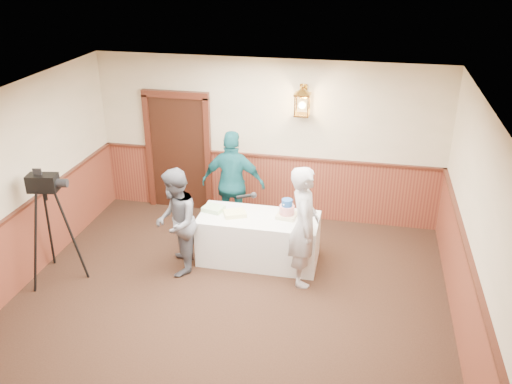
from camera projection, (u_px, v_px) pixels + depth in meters
ground at (214, 337)px, 6.77m from camera, size 7.00×7.00×0.00m
room_shell at (216, 212)px, 6.54m from camera, size 6.02×7.02×2.81m
display_table at (259, 239)px, 8.27m from camera, size 1.80×0.80×0.75m
tiered_cake at (287, 210)px, 8.05m from camera, size 0.31×0.31×0.29m
sheet_cake_yellow at (235, 213)px, 8.14m from camera, size 0.39×0.35×0.07m
sheet_cake_green at (213, 209)px, 8.28m from camera, size 0.35×0.30×0.07m
interviewer at (176, 222)px, 7.82m from camera, size 1.56×0.92×1.62m
baker at (304, 226)px, 7.54m from camera, size 0.52×0.71×1.78m
assistant_p at (233, 184)px, 8.85m from camera, size 1.05×0.44×1.80m
tv_camera_rig at (52, 233)px, 7.68m from camera, size 0.64×0.60×1.64m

